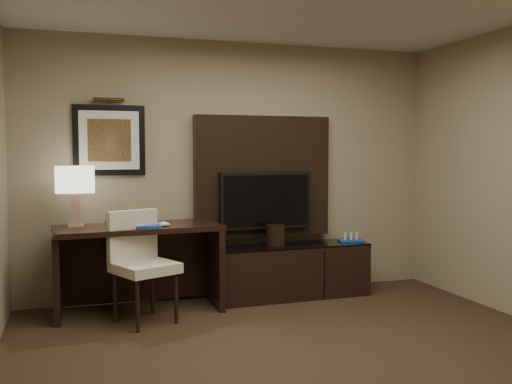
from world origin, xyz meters
name	(u,v)px	position (x,y,z in m)	size (l,w,h in m)	color
floor	(335,381)	(0.00, 0.00, -0.01)	(4.50, 5.00, 0.01)	#2F2015
wall_back	(234,169)	(0.00, 2.50, 1.35)	(4.50, 0.01, 2.70)	gray
desk	(139,268)	(-1.06, 2.10, 0.42)	(1.55, 0.67, 0.83)	black
credenza	(292,271)	(0.53, 2.15, 0.28)	(1.63, 0.45, 0.56)	black
tv_wall_panel	(263,176)	(0.30, 2.44, 1.27)	(1.50, 0.12, 1.30)	black
tv	(266,200)	(0.30, 2.34, 1.02)	(1.00, 0.08, 0.60)	black
artwork	(109,140)	(-1.30, 2.48, 1.65)	(0.70, 0.04, 0.70)	black
picture_light	(109,100)	(-1.30, 2.44, 2.05)	(0.04, 0.04, 0.30)	#3C2C13
desk_chair	(145,266)	(-1.05, 1.70, 0.51)	(0.49, 0.57, 1.02)	beige
table_lamp	(75,197)	(-1.64, 2.20, 1.11)	(0.34, 0.19, 0.55)	tan
desk_phone	(120,221)	(-1.24, 2.08, 0.89)	(0.22, 0.19, 0.11)	black
blue_folder	(146,225)	(-1.00, 2.02, 0.84)	(0.26, 0.35, 0.02)	#1B53B0
book	(150,214)	(-0.96, 2.04, 0.95)	(0.17, 0.02, 0.23)	tan
ice_bucket	(275,235)	(0.34, 2.14, 0.67)	(0.20, 0.20, 0.22)	black
minibar_tray	(351,237)	(1.22, 2.15, 0.61)	(0.27, 0.16, 0.10)	#1944A3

